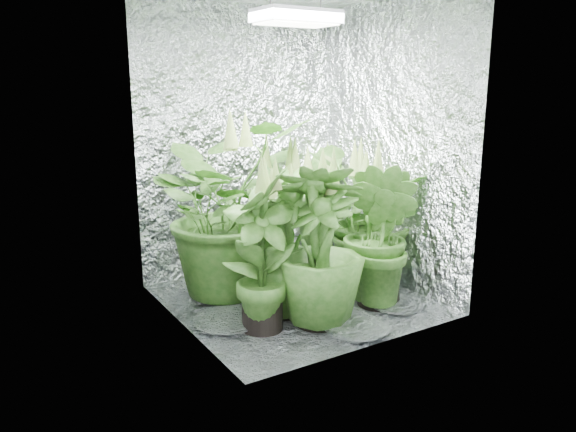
{
  "coord_description": "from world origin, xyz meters",
  "views": [
    {
      "loc": [
        -1.93,
        -3.02,
        1.45
      ],
      "look_at": [
        -0.06,
        0.0,
        0.59
      ],
      "focal_mm": 35.0,
      "sensor_mm": 36.0,
      "label": 1
    }
  ],
  "objects_px": {
    "plant_c": "(318,208)",
    "plant_e": "(370,218)",
    "plant_d": "(320,247)",
    "circulation_fan": "(345,256)",
    "grow_lamp": "(296,17)",
    "plant_a": "(226,209)",
    "plant_g": "(380,236)",
    "plant_h": "(286,246)",
    "plant_f": "(262,251)",
    "plant_b": "(281,221)"
  },
  "relations": [
    {
      "from": "plant_c",
      "to": "plant_e",
      "type": "relative_size",
      "value": 0.85
    },
    {
      "from": "plant_d",
      "to": "plant_e",
      "type": "bearing_deg",
      "value": 27.3
    },
    {
      "from": "circulation_fan",
      "to": "plant_d",
      "type": "bearing_deg",
      "value": -124.44
    },
    {
      "from": "plant_d",
      "to": "grow_lamp",
      "type": "bearing_deg",
      "value": 78.58
    },
    {
      "from": "plant_a",
      "to": "plant_g",
      "type": "relative_size",
      "value": 1.31
    },
    {
      "from": "plant_g",
      "to": "circulation_fan",
      "type": "relative_size",
      "value": 2.93
    },
    {
      "from": "grow_lamp",
      "to": "plant_g",
      "type": "xyz_separation_m",
      "value": [
        0.43,
        -0.36,
        -1.35
      ]
    },
    {
      "from": "plant_c",
      "to": "plant_e",
      "type": "height_order",
      "value": "plant_e"
    },
    {
      "from": "plant_d",
      "to": "plant_h",
      "type": "xyz_separation_m",
      "value": [
        -0.09,
        0.24,
        -0.04
      ]
    },
    {
      "from": "grow_lamp",
      "to": "plant_c",
      "type": "height_order",
      "value": "grow_lamp"
    },
    {
      "from": "plant_h",
      "to": "plant_a",
      "type": "bearing_deg",
      "value": 110.89
    },
    {
      "from": "grow_lamp",
      "to": "plant_f",
      "type": "xyz_separation_m",
      "value": [
        -0.42,
        -0.28,
        -1.34
      ]
    },
    {
      "from": "grow_lamp",
      "to": "plant_a",
      "type": "xyz_separation_m",
      "value": [
        -0.35,
        0.33,
        -1.21
      ]
    },
    {
      "from": "plant_a",
      "to": "plant_g",
      "type": "distance_m",
      "value": 1.04
    },
    {
      "from": "plant_c",
      "to": "plant_b",
      "type": "bearing_deg",
      "value": -144.84
    },
    {
      "from": "grow_lamp",
      "to": "plant_d",
      "type": "distance_m",
      "value": 1.4
    },
    {
      "from": "plant_a",
      "to": "plant_h",
      "type": "distance_m",
      "value": 0.54
    },
    {
      "from": "plant_g",
      "to": "plant_h",
      "type": "bearing_deg",
      "value": 160.62
    },
    {
      "from": "plant_f",
      "to": "plant_a",
      "type": "bearing_deg",
      "value": 83.89
    },
    {
      "from": "plant_e",
      "to": "plant_h",
      "type": "xyz_separation_m",
      "value": [
        -0.77,
        -0.11,
        -0.06
      ]
    },
    {
      "from": "plant_b",
      "to": "plant_f",
      "type": "bearing_deg",
      "value": -130.69
    },
    {
      "from": "plant_c",
      "to": "plant_h",
      "type": "bearing_deg",
      "value": -135.0
    },
    {
      "from": "plant_b",
      "to": "plant_h",
      "type": "bearing_deg",
      "value": -116.58
    },
    {
      "from": "plant_a",
      "to": "plant_d",
      "type": "xyz_separation_m",
      "value": [
        0.27,
        -0.72,
        -0.13
      ]
    },
    {
      "from": "plant_b",
      "to": "plant_e",
      "type": "distance_m",
      "value": 0.64
    },
    {
      "from": "plant_a",
      "to": "plant_g",
      "type": "bearing_deg",
      "value": -41.46
    },
    {
      "from": "plant_a",
      "to": "plant_f",
      "type": "distance_m",
      "value": 0.63
    },
    {
      "from": "plant_c",
      "to": "plant_g",
      "type": "relative_size",
      "value": 0.95
    },
    {
      "from": "plant_f",
      "to": "circulation_fan",
      "type": "height_order",
      "value": "plant_f"
    },
    {
      "from": "plant_g",
      "to": "circulation_fan",
      "type": "height_order",
      "value": "plant_g"
    },
    {
      "from": "plant_f",
      "to": "plant_h",
      "type": "xyz_separation_m",
      "value": [
        0.25,
        0.14,
        -0.04
      ]
    },
    {
      "from": "plant_h",
      "to": "plant_f",
      "type": "bearing_deg",
      "value": -150.99
    },
    {
      "from": "plant_b",
      "to": "plant_c",
      "type": "relative_size",
      "value": 1.12
    },
    {
      "from": "plant_d",
      "to": "circulation_fan",
      "type": "bearing_deg",
      "value": 42.71
    },
    {
      "from": "plant_c",
      "to": "plant_h",
      "type": "xyz_separation_m",
      "value": [
        -0.79,
        -0.79,
        -0.0
      ]
    },
    {
      "from": "plant_f",
      "to": "plant_e",
      "type": "bearing_deg",
      "value": 13.56
    },
    {
      "from": "grow_lamp",
      "to": "plant_c",
      "type": "distance_m",
      "value": 1.64
    },
    {
      "from": "grow_lamp",
      "to": "plant_g",
      "type": "bearing_deg",
      "value": -39.98
    },
    {
      "from": "grow_lamp",
      "to": "plant_h",
      "type": "distance_m",
      "value": 1.4
    },
    {
      "from": "plant_c",
      "to": "plant_h",
      "type": "distance_m",
      "value": 1.11
    },
    {
      "from": "grow_lamp",
      "to": "plant_c",
      "type": "xyz_separation_m",
      "value": [
        0.62,
        0.64,
        -1.38
      ]
    },
    {
      "from": "plant_d",
      "to": "plant_h",
      "type": "height_order",
      "value": "plant_d"
    },
    {
      "from": "plant_b",
      "to": "plant_d",
      "type": "bearing_deg",
      "value": -98.57
    },
    {
      "from": "plant_c",
      "to": "plant_f",
      "type": "relative_size",
      "value": 0.93
    },
    {
      "from": "plant_b",
      "to": "plant_h",
      "type": "relative_size",
      "value": 1.12
    },
    {
      "from": "plant_d",
      "to": "plant_f",
      "type": "xyz_separation_m",
      "value": [
        -0.34,
        0.1,
        0.0
      ]
    },
    {
      "from": "plant_d",
      "to": "plant_e",
      "type": "xyz_separation_m",
      "value": [
        0.68,
        0.35,
        0.01
      ]
    },
    {
      "from": "plant_e",
      "to": "plant_g",
      "type": "xyz_separation_m",
      "value": [
        -0.17,
        -0.32,
        -0.03
      ]
    },
    {
      "from": "plant_e",
      "to": "plant_h",
      "type": "relative_size",
      "value": 1.18
    },
    {
      "from": "grow_lamp",
      "to": "plant_h",
      "type": "height_order",
      "value": "grow_lamp"
    }
  ]
}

